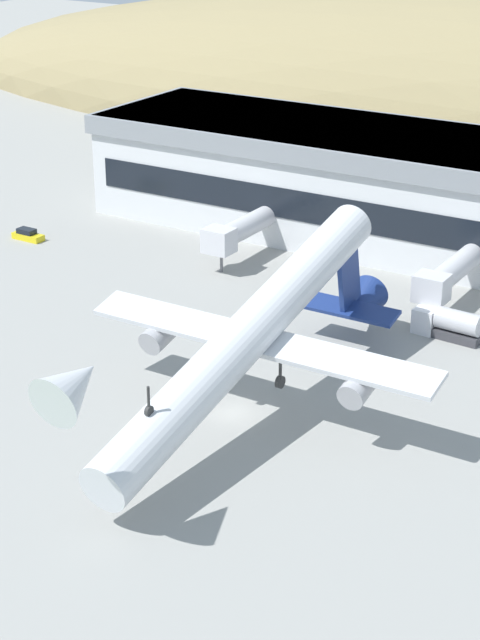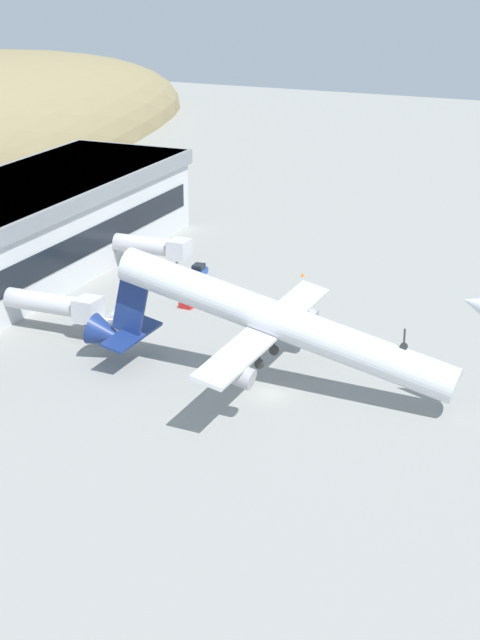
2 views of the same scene
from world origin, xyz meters
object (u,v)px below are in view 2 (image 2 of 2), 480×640
at_px(jetway_2, 156,246).
at_px(traffic_cone_1, 303,274).
at_px(traffic_cone_0, 226,316).
at_px(service_car_1, 198,271).
at_px(jetway_1, 58,305).
at_px(service_car_0, 191,301).
at_px(fuel_truck, 116,323).
at_px(cargo_airplane, 274,323).

height_order(jetway_2, traffic_cone_1, jetway_2).
relative_size(jetway_2, traffic_cone_0, 21.08).
height_order(service_car_1, traffic_cone_0, service_car_1).
distance_m(jetway_1, service_car_0, 20.13).
bearing_deg(traffic_cone_0, fuel_truck, 135.32).
distance_m(jetway_2, service_car_0, 16.44).
bearing_deg(service_car_0, cargo_airplane, -136.42).
relative_size(cargo_airplane, fuel_truck, 6.78).
relative_size(jetway_2, traffic_cone_1, 21.08).
height_order(jetway_1, jetway_2, same).
height_order(cargo_airplane, traffic_cone_1, cargo_airplane).
relative_size(jetway_1, traffic_cone_1, 22.93).
bearing_deg(traffic_cone_0, traffic_cone_1, -8.56).
bearing_deg(service_car_0, jetway_2, 44.60).
bearing_deg(cargo_airplane, jetway_2, 43.93).
relative_size(jetway_1, jetway_2, 1.09).
distance_m(jetway_2, service_car_1, 7.38).
distance_m(jetway_2, fuel_truck, 26.36).
height_order(jetway_2, traffic_cone_0, jetway_2).
height_order(jetway_1, service_car_1, jetway_1).
bearing_deg(traffic_cone_1, jetway_1, 149.59).
distance_m(cargo_airplane, service_car_1, 43.21).
xyz_separation_m(jetway_1, service_car_1, (29.01, -5.98, -3.29)).
distance_m(service_car_0, service_car_1, 13.19).
relative_size(fuel_truck, traffic_cone_1, 12.51).
distance_m(service_car_1, traffic_cone_1, 15.58).
bearing_deg(service_car_1, traffic_cone_0, -143.77).
bearing_deg(jetway_1, traffic_cone_0, -51.67).
relative_size(jetway_1, fuel_truck, 1.83).
bearing_deg(jetway_2, fuel_truck, -164.03).
bearing_deg(cargo_airplane, fuel_truck, 72.05).
bearing_deg(jetway_2, service_car_1, -82.57).
xyz_separation_m(jetway_2, service_car_0, (-11.45, -11.29, -3.39)).
height_order(service_car_0, traffic_cone_1, service_car_0).
xyz_separation_m(jetway_1, traffic_cone_1, (34.81, -20.43, -3.71)).
xyz_separation_m(jetway_1, service_car_0, (16.70, -10.72, -3.39)).
xyz_separation_m(jetway_1, jetway_2, (28.15, 0.57, -0.00)).
xyz_separation_m(cargo_airplane, traffic_cone_1, (39.94, 11.06, -7.54)).
relative_size(traffic_cone_0, traffic_cone_1, 1.00).
xyz_separation_m(service_car_0, fuel_truck, (-13.78, 4.07, 0.88)).
bearing_deg(fuel_truck, cargo_airplane, -107.95).
xyz_separation_m(jetway_2, traffic_cone_0, (-14.52, -17.82, -3.71)).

